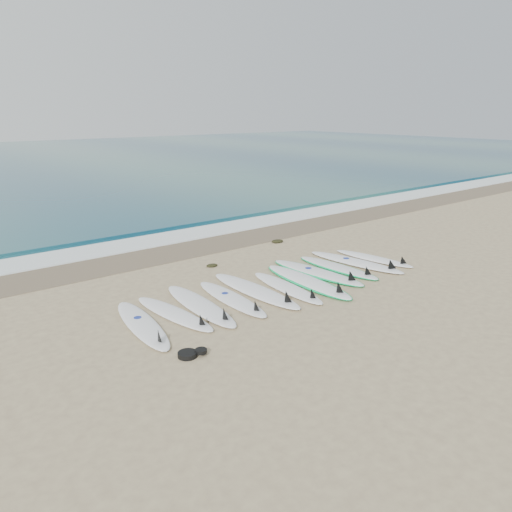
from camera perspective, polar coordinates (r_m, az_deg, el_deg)
ground at (r=11.34m, az=2.76°, el=-3.59°), size 120.00×120.00×0.00m
wet_sand_band at (r=14.51m, az=-8.03°, el=0.79°), size 120.00×1.80×0.01m
foam_band at (r=15.68m, az=-10.68°, el=1.91°), size 120.00×1.40×0.04m
wave_crest at (r=16.98m, az=-13.11°, el=2.98°), size 120.00×1.00×0.10m
surfboard_0 at (r=9.51m, az=-12.78°, el=-7.70°), size 0.89×2.60×0.33m
surfboard_1 at (r=9.89m, az=-9.19°, el=-6.54°), size 0.73×2.43×0.31m
surfboard_2 at (r=10.20m, az=-6.26°, el=-5.66°), size 0.79×2.78×0.35m
surfboard_3 at (r=10.51m, az=-2.66°, el=-4.92°), size 0.71×2.55×0.32m
surfboard_4 at (r=10.93m, az=0.11°, el=-3.98°), size 0.61×2.89×0.37m
surfboard_5 at (r=11.15m, az=3.72°, el=-3.65°), size 0.76×2.51×0.32m
surfboard_6 at (r=11.60m, az=5.99°, el=-2.91°), size 0.93×2.96×0.37m
surfboard_7 at (r=12.26m, az=7.11°, el=-1.88°), size 0.89×2.83×0.35m
surfboard_8 at (r=12.72m, az=9.42°, el=-1.32°), size 0.68×2.54×0.32m
surfboard_9 at (r=13.21m, az=11.55°, el=-0.70°), size 0.94×2.87×0.36m
surfboard_10 at (r=13.67m, az=13.49°, el=-0.28°), size 0.76×2.38×0.30m
seaweed_near at (r=12.84m, az=-5.06°, el=-1.07°), size 0.31×0.24×0.06m
seaweed_far at (r=15.12m, az=2.45°, el=1.71°), size 0.38×0.30×0.07m
leash_coil at (r=8.35m, az=-7.49°, el=-11.01°), size 0.46×0.36×0.11m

